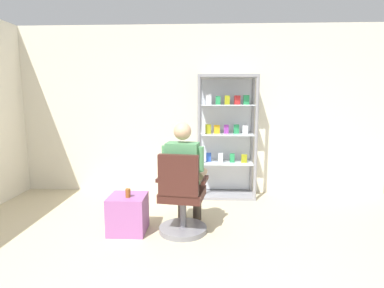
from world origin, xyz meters
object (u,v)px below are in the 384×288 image
office_chair (182,201)px  seated_shopkeeper (185,171)px  display_cabinet_main (226,136)px  storage_crate (128,214)px  tea_glass (128,193)px

office_chair → seated_shopkeeper: (0.02, 0.16, 0.32)m
display_cabinet_main → seated_shopkeeper: 1.44m
display_cabinet_main → storage_crate: 2.03m
office_chair → storage_crate: 0.66m
office_chair → seated_shopkeeper: bearing=81.5°
display_cabinet_main → storage_crate: size_ratio=4.35×
office_chair → tea_glass: 0.62m
display_cabinet_main → tea_glass: 1.97m
display_cabinet_main → office_chair: size_ratio=1.98×
display_cabinet_main → storage_crate: bearing=-130.8°
office_chair → seated_shopkeeper: seated_shopkeeper is taller
office_chair → seated_shopkeeper: 0.36m
seated_shopkeeper → tea_glass: size_ratio=12.85×
office_chair → seated_shopkeeper: size_ratio=0.74×
seated_shopkeeper → storage_crate: seated_shopkeeper is taller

